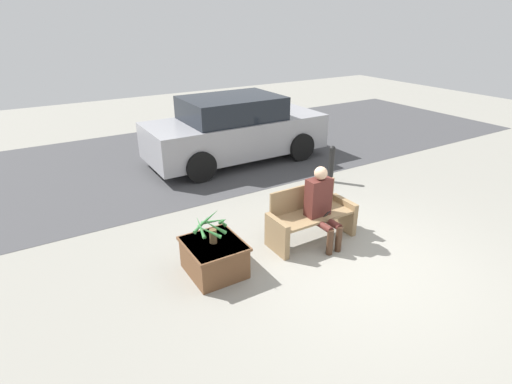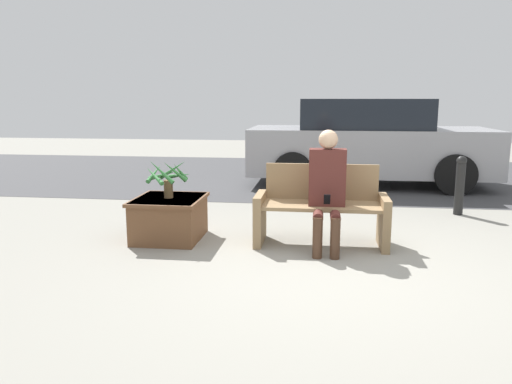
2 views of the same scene
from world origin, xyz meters
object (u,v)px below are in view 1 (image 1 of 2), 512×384
at_px(parked_car, 235,130).
at_px(bollard_post, 331,163).
at_px(person_seated, 321,203).
at_px(potted_plant, 212,227).
at_px(planter_box, 214,256).
at_px(bench, 310,217).

distance_m(parked_car, bollard_post, 2.67).
bearing_deg(person_seated, potted_plant, 175.30).
bearing_deg(person_seated, parked_car, 79.44).
xyz_separation_m(potted_plant, parked_car, (2.64, 4.16, 0.06)).
height_order(planter_box, bollard_post, bollard_post).
bearing_deg(bench, parked_car, 78.21).
relative_size(bench, bollard_post, 1.75).
bearing_deg(planter_box, bollard_post, 25.24).
relative_size(potted_plant, parked_car, 0.12).
xyz_separation_m(person_seated, planter_box, (-1.83, 0.14, -0.46)).
relative_size(bench, planter_box, 1.72).
height_order(person_seated, parked_car, parked_car).
xyz_separation_m(bench, potted_plant, (-1.78, -0.03, 0.34)).
bearing_deg(bollard_post, parked_car, 114.53).
xyz_separation_m(bench, planter_box, (-1.78, -0.04, -0.14)).
relative_size(planter_box, parked_car, 0.19).
height_order(bench, bollard_post, bench).
bearing_deg(planter_box, potted_plant, 114.20).
distance_m(planter_box, bollard_post, 4.13).
relative_size(bench, person_seated, 1.13).
relative_size(bench, parked_car, 0.33).
height_order(potted_plant, bollard_post, potted_plant).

